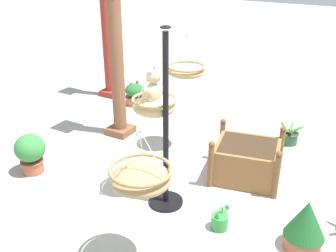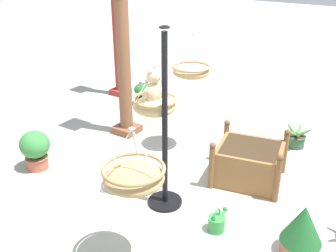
{
  "view_description": "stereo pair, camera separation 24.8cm",
  "coord_description": "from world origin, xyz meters",
  "views": [
    {
      "loc": [
        -3.81,
        -2.1,
        3.03
      ],
      "look_at": [
        -0.03,
        0.11,
        1.0
      ],
      "focal_mm": 41.75,
      "sensor_mm": 36.0,
      "label": 1
    },
    {
      "loc": [
        -3.68,
        -2.32,
        3.03
      ],
      "look_at": [
        -0.03,
        0.11,
        1.0
      ],
      "focal_mm": 41.75,
      "sensor_mm": 36.0,
      "label": 2
    }
  ],
  "objects": [
    {
      "name": "ground_plane",
      "position": [
        0.0,
        0.0,
        0.0
      ],
      "size": [
        40.0,
        40.0,
        0.0
      ],
      "primitive_type": "plane",
      "color": "#ADAAA3"
    },
    {
      "name": "display_pole_central",
      "position": [
        -0.22,
        0.03,
        0.68
      ],
      "size": [
        0.44,
        0.44,
        2.26
      ],
      "color": "black",
      "rests_on": "ground"
    },
    {
      "name": "hanging_basket_with_teddy",
      "position": [
        -0.07,
        0.28,
        1.26
      ],
      "size": [
        0.56,
        0.56,
        0.63
      ],
      "color": "tan"
    },
    {
      "name": "teddy_bear",
      "position": [
        -0.07,
        0.3,
        1.47
      ],
      "size": [
        0.32,
        0.29,
        0.47
      ],
      "color": "#D1B789"
    },
    {
      "name": "hanging_basket_left_high",
      "position": [
        -1.21,
        -0.28,
        1.03
      ],
      "size": [
        0.62,
        0.62,
        0.64
      ],
      "color": "tan"
    },
    {
      "name": "hanging_basket_right_low",
      "position": [
        1.26,
        0.55,
        1.32
      ],
      "size": [
        0.58,
        0.58,
        0.68
      ],
      "color": "tan"
    },
    {
      "name": "greenhouse_pillar_left",
      "position": [
        2.63,
        3.16,
        1.28
      ],
      "size": [
        0.39,
        0.39,
        2.67
      ],
      "color": "#9E2D23",
      "rests_on": "ground"
    },
    {
      "name": "greenhouse_pillar_right",
      "position": [
        1.16,
        1.78,
        1.35
      ],
      "size": [
        0.43,
        0.43,
        2.79
      ],
      "color": "brown",
      "rests_on": "ground"
    },
    {
      "name": "wooden_planter_box",
      "position": [
        0.9,
        -0.64,
        0.28
      ],
      "size": [
        1.03,
        1.1,
        0.7
      ],
      "color": "olive",
      "rests_on": "ground"
    },
    {
      "name": "potted_plant_bushy_green",
      "position": [
        -0.18,
        -1.68,
        0.31
      ],
      "size": [
        0.44,
        0.44,
        0.61
      ],
      "color": "#AD563D",
      "rests_on": "ground"
    },
    {
      "name": "potted_plant_small_succulent",
      "position": [
        2.28,
        -0.89,
        0.14
      ],
      "size": [
        0.46,
        0.44,
        0.36
      ],
      "color": "#2D5638",
      "rests_on": "ground"
    },
    {
      "name": "potted_plant_trailing_ivy",
      "position": [
        -0.55,
        2.11,
        0.33
      ],
      "size": [
        0.44,
        0.44,
        0.6
      ],
      "color": "#AD563D",
      "rests_on": "ground"
    },
    {
      "name": "potted_plant_broad_leaf",
      "position": [
        2.45,
        2.37,
        0.23
      ],
      "size": [
        0.41,
        0.41,
        0.5
      ],
      "color": "#BC6042",
      "rests_on": "ground"
    },
    {
      "name": "watering_can",
      "position": [
        -0.32,
        -0.77,
        0.1
      ],
      "size": [
        0.35,
        0.2,
        0.3
      ],
      "color": "#338C3F",
      "rests_on": "ground"
    }
  ]
}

